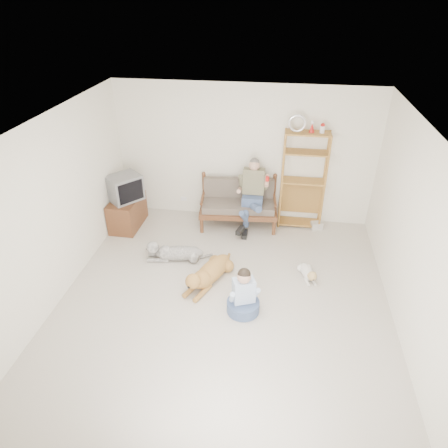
% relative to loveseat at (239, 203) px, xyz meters
% --- Properties ---
extents(floor, '(5.50, 5.50, 0.00)m').
position_rel_loveseat_xyz_m(floor, '(0.04, -2.39, -0.49)').
color(floor, silver).
rests_on(floor, ground).
extents(ceiling, '(5.50, 5.50, 0.00)m').
position_rel_loveseat_xyz_m(ceiling, '(0.04, -2.39, 2.21)').
color(ceiling, white).
rests_on(ceiling, ground).
extents(wall_back, '(5.00, 0.00, 5.00)m').
position_rel_loveseat_xyz_m(wall_back, '(0.04, 0.36, 0.86)').
color(wall_back, white).
rests_on(wall_back, ground).
extents(wall_front, '(5.00, 0.00, 5.00)m').
position_rel_loveseat_xyz_m(wall_front, '(0.04, -5.14, 0.86)').
color(wall_front, white).
rests_on(wall_front, ground).
extents(wall_left, '(0.00, 5.50, 5.50)m').
position_rel_loveseat_xyz_m(wall_left, '(-2.46, -2.39, 0.86)').
color(wall_left, white).
rests_on(wall_left, ground).
extents(wall_right, '(0.00, 5.50, 5.50)m').
position_rel_loveseat_xyz_m(wall_right, '(2.54, -2.39, 0.86)').
color(wall_right, white).
rests_on(wall_right, ground).
extents(loveseat, '(1.56, 0.83, 0.95)m').
position_rel_loveseat_xyz_m(loveseat, '(0.00, 0.00, 0.00)').
color(loveseat, brown).
rests_on(loveseat, ground).
extents(man, '(0.54, 0.77, 1.25)m').
position_rel_loveseat_xyz_m(man, '(0.25, -0.19, 0.17)').
color(man, '#496286').
rests_on(man, loveseat).
extents(etagere, '(0.85, 0.37, 2.23)m').
position_rel_loveseat_xyz_m(etagere, '(1.20, 0.16, 0.50)').
color(etagere, '#B57838').
rests_on(etagere, ground).
extents(book_stack, '(0.24, 0.20, 0.14)m').
position_rel_loveseat_xyz_m(book_stack, '(1.56, 0.05, -0.42)').
color(book_stack, silver).
rests_on(book_stack, ground).
extents(tv_stand, '(0.52, 0.91, 0.60)m').
position_rel_loveseat_xyz_m(tv_stand, '(-2.18, -0.39, -0.19)').
color(tv_stand, brown).
rests_on(tv_stand, ground).
extents(crt_tv, '(0.74, 0.76, 0.49)m').
position_rel_loveseat_xyz_m(crt_tv, '(-2.15, -0.40, 0.36)').
color(crt_tv, slate).
rests_on(crt_tv, tv_stand).
extents(wall_outlet, '(0.12, 0.02, 0.08)m').
position_rel_loveseat_xyz_m(wall_outlet, '(-1.21, 0.34, -0.19)').
color(wall_outlet, white).
rests_on(wall_outlet, ground).
extents(golden_retriever, '(0.69, 1.32, 0.42)m').
position_rel_loveseat_xyz_m(golden_retriever, '(-0.27, -1.91, -0.31)').
color(golden_retriever, '#A16A38').
rests_on(golden_retriever, ground).
extents(shaggy_dog, '(1.21, 0.42, 0.36)m').
position_rel_loveseat_xyz_m(shaggy_dog, '(-0.99, -1.38, -0.34)').
color(shaggy_dog, silver).
rests_on(shaggy_dog, ground).
extents(terrier, '(0.30, 0.63, 0.24)m').
position_rel_loveseat_xyz_m(terrier, '(1.34, -1.57, -0.38)').
color(terrier, white).
rests_on(terrier, ground).
extents(child, '(0.49, 0.49, 0.77)m').
position_rel_loveseat_xyz_m(child, '(0.36, -2.49, -0.21)').
color(child, '#496286').
rests_on(child, ground).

